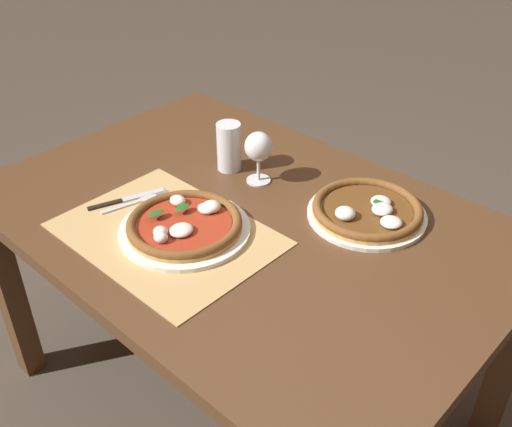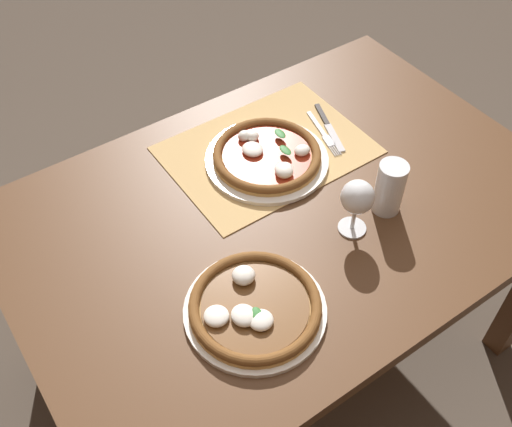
{
  "view_description": "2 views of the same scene",
  "coord_description": "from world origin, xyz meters",
  "px_view_note": "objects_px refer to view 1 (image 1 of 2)",
  "views": [
    {
      "loc": [
        0.92,
        -0.93,
        1.64
      ],
      "look_at": [
        0.09,
        -0.04,
        0.81
      ],
      "focal_mm": 42.0,
      "sensor_mm": 36.0,
      "label": 1
    },
    {
      "loc": [
        0.65,
        0.8,
        1.86
      ],
      "look_at": [
        0.12,
        0.04,
        0.82
      ],
      "focal_mm": 42.0,
      "sensor_mm": 36.0,
      "label": 2
    }
  ],
  "objects_px": {
    "wine_glass": "(259,149)",
    "fork": "(137,202)",
    "pizza_far": "(368,211)",
    "pizza_near": "(185,225)",
    "pint_glass": "(229,147)",
    "knife": "(127,199)"
  },
  "relations": [
    {
      "from": "wine_glass",
      "to": "pint_glass",
      "type": "relative_size",
      "value": 1.07
    },
    {
      "from": "pizza_near",
      "to": "pizza_far",
      "type": "distance_m",
      "value": 0.48
    },
    {
      "from": "pizza_far",
      "to": "wine_glass",
      "type": "height_order",
      "value": "wine_glass"
    },
    {
      "from": "fork",
      "to": "pint_glass",
      "type": "bearing_deg",
      "value": 81.03
    },
    {
      "from": "pizza_near",
      "to": "pint_glass",
      "type": "distance_m",
      "value": 0.34
    },
    {
      "from": "knife",
      "to": "pint_glass",
      "type": "bearing_deg",
      "value": 76.14
    },
    {
      "from": "fork",
      "to": "pizza_far",
      "type": "bearing_deg",
      "value": 37.04
    },
    {
      "from": "pizza_near",
      "to": "wine_glass",
      "type": "height_order",
      "value": "wine_glass"
    },
    {
      "from": "wine_glass",
      "to": "fork",
      "type": "relative_size",
      "value": 0.78
    },
    {
      "from": "pizza_far",
      "to": "fork",
      "type": "relative_size",
      "value": 1.59
    },
    {
      "from": "pizza_near",
      "to": "wine_glass",
      "type": "xyz_separation_m",
      "value": [
        -0.03,
        0.31,
        0.08
      ]
    },
    {
      "from": "wine_glass",
      "to": "pizza_far",
      "type": "bearing_deg",
      "value": 10.39
    },
    {
      "from": "pizza_far",
      "to": "wine_glass",
      "type": "xyz_separation_m",
      "value": [
        -0.33,
        -0.06,
        0.09
      ]
    },
    {
      "from": "pizza_near",
      "to": "fork",
      "type": "xyz_separation_m",
      "value": [
        -0.2,
        -0.0,
        -0.02
      ]
    },
    {
      "from": "fork",
      "to": "knife",
      "type": "relative_size",
      "value": 0.95
    },
    {
      "from": "wine_glass",
      "to": "fork",
      "type": "bearing_deg",
      "value": -117.44
    },
    {
      "from": "fork",
      "to": "knife",
      "type": "bearing_deg",
      "value": -160.58
    },
    {
      "from": "fork",
      "to": "knife",
      "type": "xyz_separation_m",
      "value": [
        -0.03,
        -0.01,
        0.0
      ]
    },
    {
      "from": "pizza_near",
      "to": "fork",
      "type": "relative_size",
      "value": 1.69
    },
    {
      "from": "pizza_near",
      "to": "pint_glass",
      "type": "bearing_deg",
      "value": 115.77
    },
    {
      "from": "pizza_near",
      "to": "pizza_far",
      "type": "relative_size",
      "value": 1.07
    },
    {
      "from": "pizza_far",
      "to": "fork",
      "type": "xyz_separation_m",
      "value": [
        -0.5,
        -0.37,
        -0.01
      ]
    }
  ]
}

